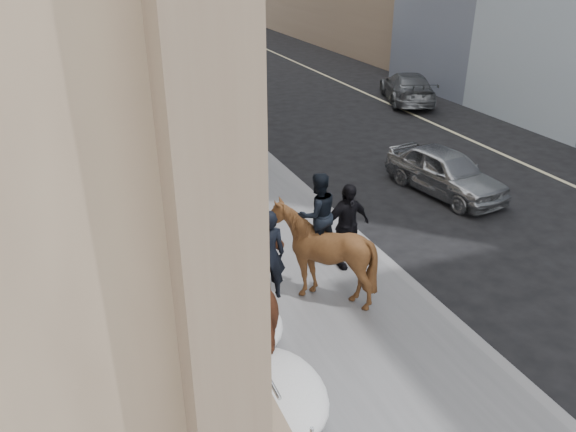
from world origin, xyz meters
The scene contains 12 objects.
ground centered at (0.00, 0.00, 0.00)m, with size 140.00×140.00×0.00m, color black.
sidewalk centered at (0.00, 10.00, 0.06)m, with size 5.00×80.00×0.12m, color #58585A.
curb centered at (2.62, 10.00, 0.06)m, with size 0.24×80.00×0.12m, color slate.
lane_line centered at (10.50, 10.00, 0.01)m, with size 0.15×70.00×0.01m, color #BFB78C.
streetlight_mid centered at (2.74, 14.00, 4.58)m, with size 1.71×0.24×8.00m.
traffic_signal centered at (2.07, 22.00, 4.00)m, with size 4.10×0.22×6.00m.
snow_bank centered at (-1.42, 8.11, 0.47)m, with size 1.70×18.10×0.76m.
mounted_horse_left centered at (-0.97, 1.62, 1.15)m, with size 1.38×2.41×2.63m.
mounted_horse_right centered at (0.50, 2.65, 1.26)m, with size 1.79×1.99×2.70m.
pedestrian centered at (1.60, 3.56, 1.12)m, with size 1.17×0.49×2.00m, color black.
car_silver centered at (6.42, 6.38, 0.69)m, with size 1.62×4.02×1.37m, color #96999D.
car_grey centered at (11.42, 16.07, 0.70)m, with size 1.95×4.80×1.39m, color #585C60.
Camera 1 is at (-3.84, -6.23, 6.76)m, focal length 35.00 mm.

